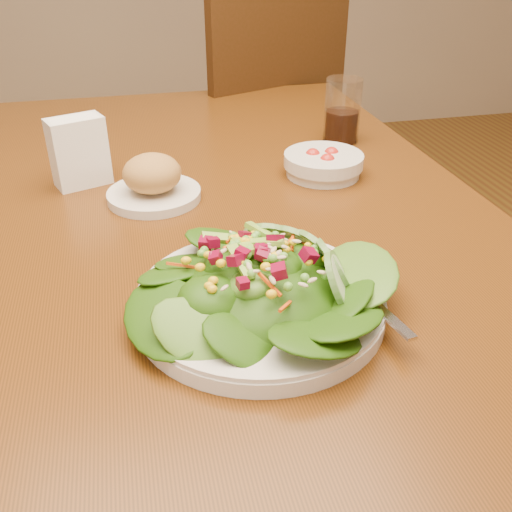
{
  "coord_description": "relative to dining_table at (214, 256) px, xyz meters",
  "views": [
    {
      "loc": [
        -0.12,
        -0.84,
        1.16
      ],
      "look_at": [
        0.01,
        -0.29,
        0.81
      ],
      "focal_mm": 40.0,
      "sensor_mm": 36.0,
      "label": 1
    }
  ],
  "objects": [
    {
      "name": "dining_table",
      "position": [
        0.0,
        0.0,
        0.0
      ],
      "size": [
        0.9,
        1.4,
        0.75
      ],
      "color": "#562B0B",
      "rests_on": "ground_plane"
    },
    {
      "name": "bread_plate",
      "position": [
        -0.09,
        0.04,
        0.13
      ],
      "size": [
        0.15,
        0.15,
        0.08
      ],
      "color": "silver",
      "rests_on": "dining_table"
    },
    {
      "name": "drinking_glass",
      "position": [
        0.31,
        0.24,
        0.16
      ],
      "size": [
        0.07,
        0.07,
        0.13
      ],
      "color": "silver",
      "rests_on": "dining_table"
    },
    {
      "name": "tomato_bowl",
      "position": [
        0.22,
        0.07,
        0.12
      ],
      "size": [
        0.14,
        0.14,
        0.05
      ],
      "color": "silver",
      "rests_on": "dining_table"
    },
    {
      "name": "chair_far",
      "position": [
        0.26,
        0.84,
        -0.11
      ],
      "size": [
        0.6,
        0.6,
        1.01
      ],
      "rotation": [
        0.0,
        0.0,
        3.51
      ],
      "color": "black",
      "rests_on": "ground_plane"
    },
    {
      "name": "ground_plane",
      "position": [
        0.0,
        0.0,
        -0.65
      ],
      "size": [
        5.0,
        5.0,
        0.0
      ],
      "primitive_type": "plane",
      "color": "brown"
    },
    {
      "name": "salad_plate",
      "position": [
        0.02,
        -0.31,
        0.13
      ],
      "size": [
        0.3,
        0.3,
        0.09
      ],
      "rotation": [
        0.0,
        0.0,
        -0.21
      ],
      "color": "silver",
      "rests_on": "dining_table"
    },
    {
      "name": "napkin_holder",
      "position": [
        -0.21,
        0.13,
        0.16
      ],
      "size": [
        0.1,
        0.08,
        0.12
      ],
      "rotation": [
        0.0,
        0.0,
        0.36
      ],
      "color": "white",
      "rests_on": "dining_table"
    }
  ]
}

